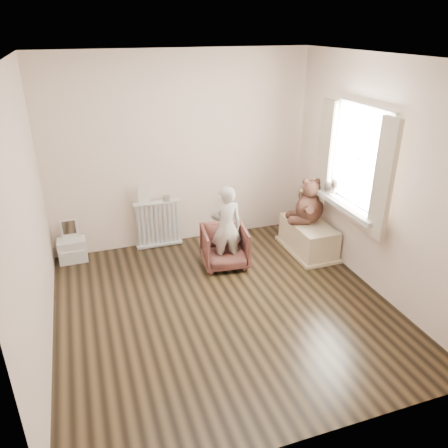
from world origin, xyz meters
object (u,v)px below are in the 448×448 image
object	(u,v)px
plush_cat	(331,186)
radiator	(158,221)
toy_bench	(308,237)
teddy_bear	(310,204)
child	(226,227)
armchair	(225,247)
toy_vanity	(71,242)

from	to	relation	value
plush_cat	radiator	bearing A→B (deg)	152.24
toy_bench	plush_cat	bearing A→B (deg)	-56.39
teddy_bear	radiator	bearing A→B (deg)	176.29
radiator	toy_bench	distance (m)	2.08
child	plush_cat	size ratio (longest dim) A/B	4.13
armchair	child	distance (m)	0.30
toy_vanity	child	size ratio (longest dim) A/B	0.52
armchair	plush_cat	bearing A→B (deg)	-2.08
toy_vanity	teddy_bear	distance (m)	3.19
armchair	toy_bench	xyz separation A→B (m)	(1.21, 0.00, -0.06)
toy_vanity	armchair	xyz separation A→B (m)	(1.86, -0.76, -0.01)
radiator	toy_vanity	world-z (taller)	radiator
armchair	plush_cat	xyz separation A→B (m)	(1.35, -0.21, 0.74)
teddy_bear	plush_cat	distance (m)	0.44
teddy_bear	armchair	bearing A→B (deg)	-160.25
armchair	child	world-z (taller)	child
toy_bench	teddy_bear	world-z (taller)	teddy_bear
plush_cat	child	bearing A→B (deg)	171.44
toy_vanity	armchair	distance (m)	2.01
toy_bench	plush_cat	distance (m)	0.84
toy_bench	plush_cat	size ratio (longest dim) A/B	3.36
teddy_bear	toy_bench	bearing A→B (deg)	-84.78
toy_bench	plush_cat	xyz separation A→B (m)	(0.14, -0.21, 0.80)
teddy_bear	plush_cat	size ratio (longest dim) A/B	2.31
toy_bench	radiator	bearing A→B (deg)	157.58
toy_vanity	toy_bench	size ratio (longest dim) A/B	0.64
plush_cat	toy_vanity	bearing A→B (deg)	161.40
child	teddy_bear	size ratio (longest dim) A/B	1.78
radiator	toy_bench	size ratio (longest dim) A/B	0.77
radiator	toy_vanity	distance (m)	1.16
toy_vanity	plush_cat	size ratio (longest dim) A/B	2.13
radiator	child	size ratio (longest dim) A/B	0.62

